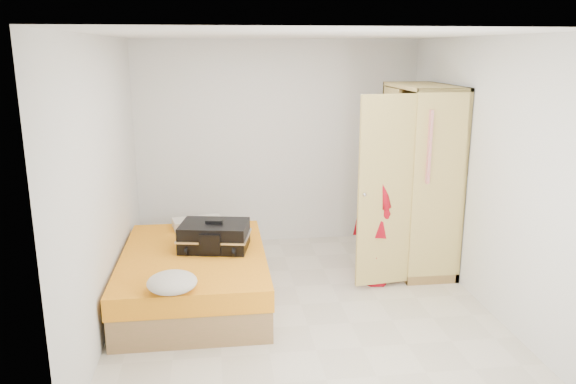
{
  "coord_description": "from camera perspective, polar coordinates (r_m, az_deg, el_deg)",
  "views": [
    {
      "loc": [
        -0.78,
        -5.1,
        2.48
      ],
      "look_at": [
        -0.05,
        0.64,
        1.0
      ],
      "focal_mm": 35.0,
      "sensor_mm": 36.0,
      "label": 1
    }
  ],
  "objects": [
    {
      "name": "pillow",
      "position": [
        6.5,
        -9.16,
        -3.11
      ],
      "size": [
        0.59,
        0.39,
        0.1
      ],
      "primitive_type": "cube",
      "rotation": [
        0.0,
        0.0,
        0.21
      ],
      "color": "beige",
      "rests_on": "bed"
    },
    {
      "name": "round_cushion",
      "position": [
        4.86,
        -11.69,
        -8.98
      ],
      "size": [
        0.42,
        0.42,
        0.16
      ],
      "primitive_type": "ellipsoid",
      "color": "beige",
      "rests_on": "bed"
    },
    {
      "name": "suitcase",
      "position": [
        5.77,
        -7.49,
        -4.45
      ],
      "size": [
        0.77,
        0.63,
        0.3
      ],
      "rotation": [
        0.0,
        0.0,
        -0.19
      ],
      "color": "black",
      "rests_on": "bed"
    },
    {
      "name": "wardrobe",
      "position": [
        6.53,
        12.91,
        0.86
      ],
      "size": [
        1.17,
        1.25,
        2.1
      ],
      "color": "#D1B966",
      "rests_on": "ground"
    },
    {
      "name": "bed",
      "position": [
        5.81,
        -9.49,
        -8.43
      ],
      "size": [
        1.42,
        2.02,
        0.5
      ],
      "color": "#9D6F47",
      "rests_on": "ground"
    },
    {
      "name": "room",
      "position": [
        5.29,
        1.38,
        1.45
      ],
      "size": [
        4.0,
        4.02,
        2.6
      ],
      "color": "beige",
      "rests_on": "ground"
    },
    {
      "name": "person",
      "position": [
        6.09,
        8.93,
        -0.69
      ],
      "size": [
        0.48,
        0.7,
        1.84
      ],
      "primitive_type": "imported",
      "rotation": [
        0.0,
        0.0,
        1.51
      ],
      "color": "red",
      "rests_on": "ground"
    }
  ]
}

